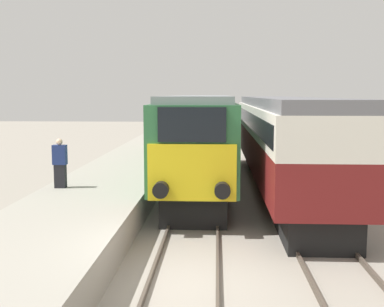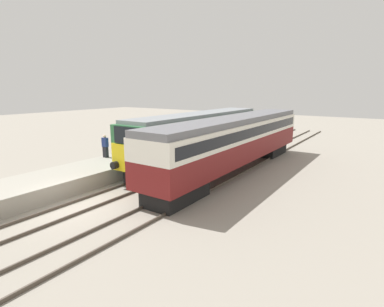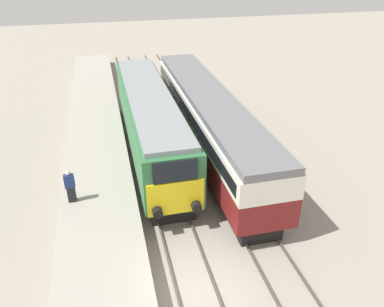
{
  "view_description": "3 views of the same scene",
  "coord_description": "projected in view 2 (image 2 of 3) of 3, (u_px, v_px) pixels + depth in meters",
  "views": [
    {
      "loc": [
        0.68,
        -9.7,
        3.97
      ],
      "look_at": [
        0.0,
        3.54,
        2.34
      ],
      "focal_mm": 45.0,
      "sensor_mm": 36.0,
      "label": 1
    },
    {
      "loc": [
        12.36,
        -8.1,
        5.7
      ],
      "look_at": [
        1.7,
        7.54,
        1.6
      ],
      "focal_mm": 28.0,
      "sensor_mm": 36.0,
      "label": 2
    },
    {
      "loc": [
        -2.45,
        -9.37,
        11.14
      ],
      "look_at": [
        1.7,
        7.54,
        1.6
      ],
      "focal_mm": 35.0,
      "sensor_mm": 36.0,
      "label": 3
    }
  ],
  "objects": [
    {
      "name": "ground_plane",
      "position": [
        76.0,
        208.0,
        14.55
      ],
      "size": [
        120.0,
        120.0,
        0.0
      ],
      "primitive_type": "plane",
      "color": "gray"
    },
    {
      "name": "platform_left",
      "position": [
        141.0,
        159.0,
        22.73
      ],
      "size": [
        3.5,
        50.0,
        0.92
      ],
      "color": "#9E998C",
      "rests_on": "ground_plane"
    },
    {
      "name": "rails_near_track",
      "position": [
        146.0,
        181.0,
        18.57
      ],
      "size": [
        1.51,
        60.0,
        0.14
      ],
      "color": "#4C4238",
      "rests_on": "ground_plane"
    },
    {
      "name": "rails_far_track",
      "position": [
        192.0,
        192.0,
        16.7
      ],
      "size": [
        1.5,
        60.0,
        0.14
      ],
      "color": "#4C4238",
      "rests_on": "ground_plane"
    },
    {
      "name": "locomotive",
      "position": [
        200.0,
        135.0,
        23.08
      ],
      "size": [
        2.7,
        15.7,
        3.91
      ],
      "color": "black",
      "rests_on": "ground_plane"
    },
    {
      "name": "passenger_carriage",
      "position": [
        236.0,
        139.0,
        20.62
      ],
      "size": [
        2.75,
        18.06,
        3.85
      ],
      "color": "black",
      "rests_on": "ground_plane"
    },
    {
      "name": "person_on_platform",
      "position": [
        105.0,
        146.0,
        21.18
      ],
      "size": [
        0.44,
        0.26,
        1.62
      ],
      "color": "black",
      "rests_on": "platform_left"
    }
  ]
}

